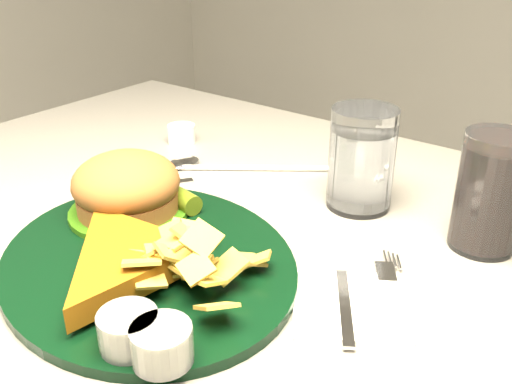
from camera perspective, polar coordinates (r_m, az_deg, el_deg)
dinner_plate at (r=0.58m, az=-11.01°, el=-4.05°), size 0.42×0.39×0.08m
water_glass at (r=0.69m, az=10.52°, el=3.28°), size 0.09×0.09×0.12m
cola_glass at (r=0.64m, az=22.39°, el=-0.04°), size 0.08×0.08×0.13m
fork_napkin at (r=0.54m, az=9.33°, el=-10.78°), size 0.17×0.18×0.01m
spoon at (r=0.76m, az=-11.02°, el=0.72°), size 0.14×0.17×0.01m
ramekin at (r=0.90m, az=-7.46°, el=5.77°), size 0.05×0.05×0.03m
wrapped_straw at (r=0.80m, az=-0.25°, el=2.41°), size 0.22×0.19×0.01m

